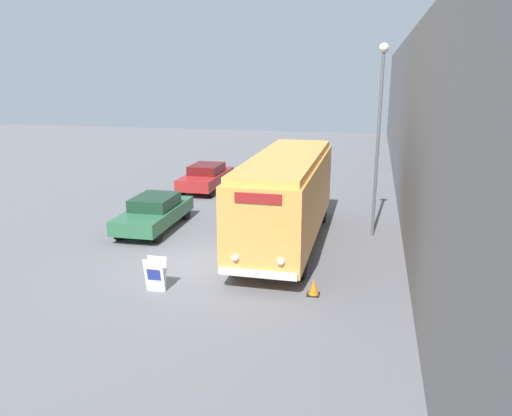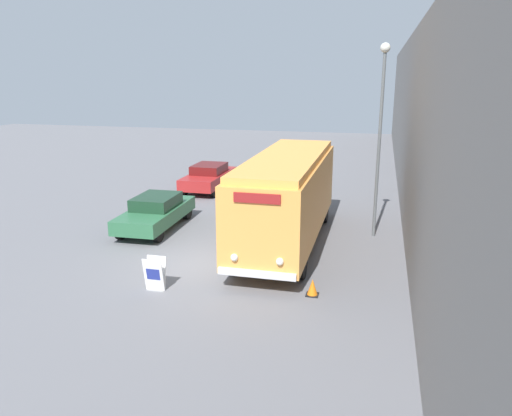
% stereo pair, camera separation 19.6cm
% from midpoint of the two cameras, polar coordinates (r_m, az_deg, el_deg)
% --- Properties ---
extents(ground_plane, '(80.00, 80.00, 0.00)m').
position_cam_midpoint_polar(ground_plane, '(16.73, -6.39, -6.59)').
color(ground_plane, slate).
extents(building_wall_right, '(0.30, 60.00, 7.92)m').
position_cam_midpoint_polar(building_wall_right, '(24.74, 16.59, 9.39)').
color(building_wall_right, gray).
rests_on(building_wall_right, ground_plane).
extents(vintage_bus, '(2.43, 9.24, 3.33)m').
position_cam_midpoint_polar(vintage_bus, '(18.28, 3.16, 1.54)').
color(vintage_bus, black).
rests_on(vintage_bus, ground_plane).
extents(sign_board, '(0.60, 0.38, 1.01)m').
position_cam_midpoint_polar(sign_board, '(14.97, -11.79, -7.49)').
color(sign_board, gray).
rests_on(sign_board, ground_plane).
extents(streetlamp, '(0.36, 0.36, 7.23)m').
position_cam_midpoint_polar(streetlamp, '(19.26, 13.65, 10.08)').
color(streetlamp, '#595E60').
rests_on(streetlamp, ground_plane).
extents(parked_car_near, '(1.91, 4.62, 1.36)m').
position_cam_midpoint_polar(parked_car_near, '(20.75, -11.79, -0.45)').
color(parked_car_near, black).
rests_on(parked_car_near, ground_plane).
extents(parked_car_mid, '(1.86, 4.55, 1.39)m').
position_cam_midpoint_polar(parked_car_mid, '(27.38, -5.92, 3.58)').
color(parked_car_mid, black).
rests_on(parked_car_mid, ground_plane).
extents(traffic_cone, '(0.36, 0.36, 0.49)m').
position_cam_midpoint_polar(traffic_cone, '(14.56, 6.20, -8.99)').
color(traffic_cone, black).
rests_on(traffic_cone, ground_plane).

